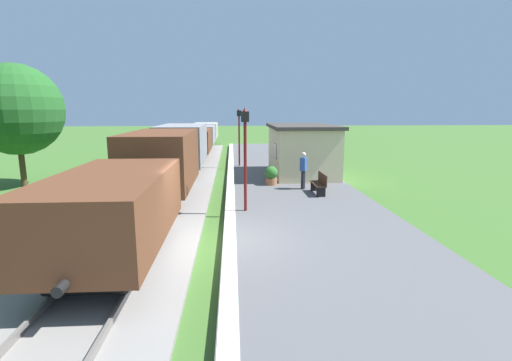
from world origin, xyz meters
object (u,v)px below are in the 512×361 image
object	(u,v)px
person_waiting	(303,169)
lamp_post_far	(239,126)
bench_near_hut	(320,183)
potted_planter	(271,175)
station_hut	(302,150)
tree_trackside_far	(16,110)
lamp_post_near	(245,140)
freight_train	(188,146)

from	to	relation	value
person_waiting	lamp_post_far	xyz separation A→B (m)	(-2.79, 7.53, 1.62)
bench_near_hut	potted_planter	distance (m)	2.85
bench_near_hut	lamp_post_far	size ratio (longest dim) A/B	0.41
station_hut	person_waiting	size ratio (longest dim) A/B	3.39
tree_trackside_far	station_hut	bearing A→B (deg)	5.34
person_waiting	potted_planter	world-z (taller)	person_waiting
lamp_post_near	station_hut	bearing A→B (deg)	65.78
freight_train	lamp_post_near	world-z (taller)	lamp_post_near
tree_trackside_far	potted_planter	bearing A→B (deg)	-7.29
lamp_post_far	station_hut	bearing A→B (deg)	-45.57
tree_trackside_far	lamp_post_far	bearing A→B (deg)	23.73
lamp_post_near	lamp_post_far	world-z (taller)	same
station_hut	person_waiting	world-z (taller)	station_hut
potted_planter	lamp_post_near	distance (m)	5.33
freight_train	bench_near_hut	bearing A→B (deg)	-53.58
potted_planter	lamp_post_far	xyz separation A→B (m)	(-1.42, 6.47, 2.08)
person_waiting	lamp_post_near	xyz separation A→B (m)	(-2.79, -3.64, 1.62)
station_hut	lamp_post_near	distance (m)	8.47
potted_planter	freight_train	bearing A→B (deg)	124.65
bench_near_hut	lamp_post_far	bearing A→B (deg)	111.11
freight_train	tree_trackside_far	bearing A→B (deg)	-145.42
station_hut	person_waiting	xyz separation A→B (m)	(-0.65, -4.02, -0.47)
station_hut	tree_trackside_far	bearing A→B (deg)	-174.66
freight_train	tree_trackside_far	world-z (taller)	tree_trackside_far
potted_planter	lamp_post_far	world-z (taller)	lamp_post_far
tree_trackside_far	lamp_post_near	bearing A→B (deg)	-29.62
lamp_post_far	tree_trackside_far	xyz separation A→B (m)	(-11.07, -4.87, 1.06)
potted_planter	tree_trackside_far	xyz separation A→B (m)	(-12.50, 1.60, 3.13)
potted_planter	lamp_post_near	bearing A→B (deg)	-106.85
bench_near_hut	lamp_post_near	bearing A→B (deg)	-142.27
lamp_post_near	lamp_post_far	bearing A→B (deg)	90.00
bench_near_hut	lamp_post_far	world-z (taller)	lamp_post_far
lamp_post_near	bench_near_hut	bearing A→B (deg)	37.73
station_hut	lamp_post_far	world-z (taller)	lamp_post_far
station_hut	person_waiting	distance (m)	4.10
person_waiting	potted_planter	distance (m)	1.79
freight_train	person_waiting	bearing A→B (deg)	-52.38
station_hut	bench_near_hut	xyz separation A→B (m)	(-0.12, -5.09, -0.93)
station_hut	lamp_post_near	bearing A→B (deg)	-114.22
lamp_post_near	tree_trackside_far	size ratio (longest dim) A/B	0.61
person_waiting	lamp_post_far	distance (m)	8.19
freight_train	lamp_post_far	distance (m)	3.63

